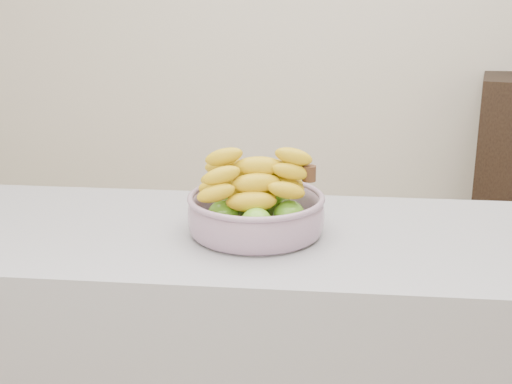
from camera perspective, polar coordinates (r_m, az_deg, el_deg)
fruit_bowl at (r=1.65m, az=-0.01°, el=-1.35°), size 0.32×0.32×0.18m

